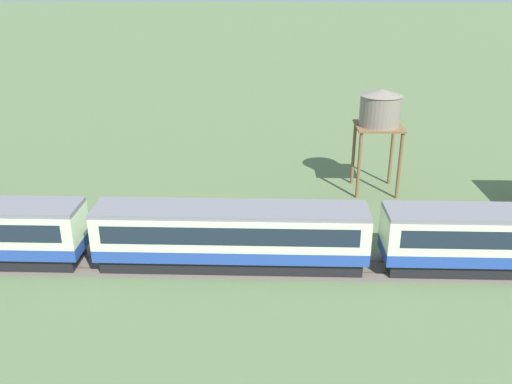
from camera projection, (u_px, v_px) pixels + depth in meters
The scene contains 3 objects.
passenger_train at pixel (235, 234), 34.38m from camera, with size 90.38×3.17×4.10m.
railway_track at pixel (371, 267), 34.99m from camera, with size 149.79×3.60×0.04m.
water_tower at pixel (380, 111), 44.42m from camera, with size 3.81×3.81×8.84m.
Camera 1 is at (-18.00, -30.77, 17.88)m, focal length 38.00 mm.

